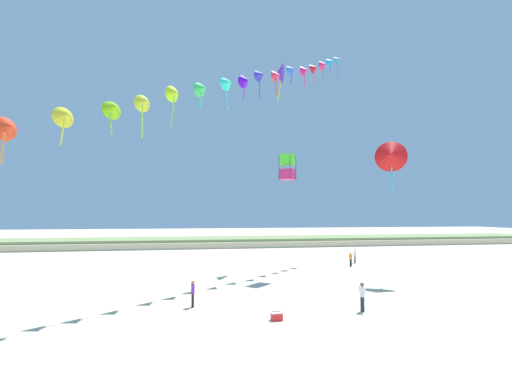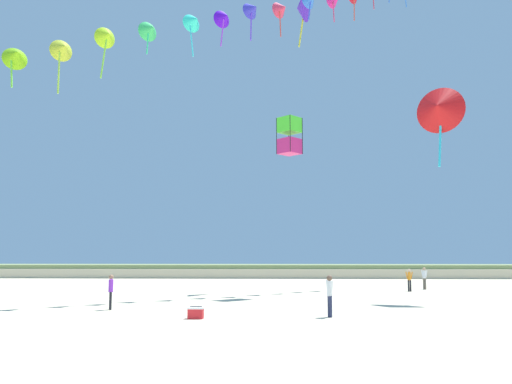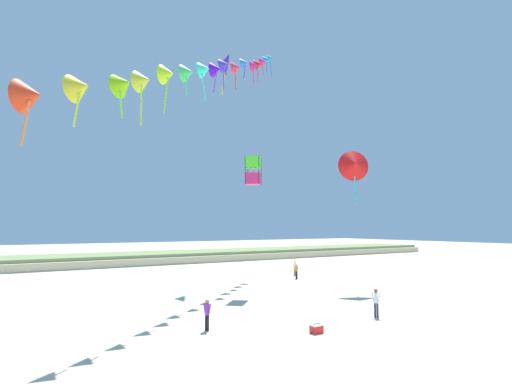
{
  "view_description": "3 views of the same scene",
  "coord_description": "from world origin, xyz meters",
  "px_view_note": "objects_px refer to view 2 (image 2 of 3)",
  "views": [
    {
      "loc": [
        -3.37,
        -15.04,
        5.34
      ],
      "look_at": [
        0.91,
        9.99,
        7.03
      ],
      "focal_mm": 24.0,
      "sensor_mm": 36.0,
      "label": 1
    },
    {
      "loc": [
        3.83,
        -18.14,
        2.29
      ],
      "look_at": [
        2.61,
        8.31,
        5.46
      ],
      "focal_mm": 38.0,
      "sensor_mm": 36.0,
      "label": 2
    },
    {
      "loc": [
        -12.29,
        -12.69,
        5.05
      ],
      "look_at": [
        1.73,
        9.32,
        7.35
      ],
      "focal_mm": 28.0,
      "sensor_mm": 36.0,
      "label": 3
    }
  ],
  "objects_px": {
    "person_near_right": "(330,293)",
    "person_near_left": "(409,278)",
    "person_far_left": "(424,277)",
    "large_kite_mid_trail": "(301,8)",
    "large_kite_high_solo": "(439,108)",
    "beach_cooler": "(196,313)",
    "person_mid_center": "(111,289)",
    "large_kite_low_lead": "(289,136)"
  },
  "relations": [
    {
      "from": "person_near_right",
      "to": "person_near_left",
      "type": "bearing_deg",
      "value": 66.95
    },
    {
      "from": "person_mid_center",
      "to": "large_kite_low_lead",
      "type": "bearing_deg",
      "value": 46.7
    },
    {
      "from": "large_kite_high_solo",
      "to": "person_near_left",
      "type": "bearing_deg",
      "value": 90.37
    },
    {
      "from": "large_kite_low_lead",
      "to": "large_kite_mid_trail",
      "type": "distance_m",
      "value": 13.62
    },
    {
      "from": "person_mid_center",
      "to": "large_kite_high_solo",
      "type": "relative_size",
      "value": 0.33
    },
    {
      "from": "beach_cooler",
      "to": "person_far_left",
      "type": "bearing_deg",
      "value": 54.54
    },
    {
      "from": "person_near_right",
      "to": "large_kite_mid_trail",
      "type": "distance_m",
      "value": 27.07
    },
    {
      "from": "person_near_right",
      "to": "person_far_left",
      "type": "xyz_separation_m",
      "value": [
        8.21,
        17.87,
        -0.03
      ]
    },
    {
      "from": "large_kite_mid_trail",
      "to": "beach_cooler",
      "type": "bearing_deg",
      "value": -104.34
    },
    {
      "from": "person_mid_center",
      "to": "beach_cooler",
      "type": "height_order",
      "value": "person_mid_center"
    },
    {
      "from": "large_kite_high_solo",
      "to": "person_far_left",
      "type": "bearing_deg",
      "value": 81.46
    },
    {
      "from": "person_mid_center",
      "to": "person_far_left",
      "type": "bearing_deg",
      "value": 41.38
    },
    {
      "from": "person_far_left",
      "to": "large_kite_high_solo",
      "type": "height_order",
      "value": "large_kite_high_solo"
    },
    {
      "from": "person_near_left",
      "to": "large_kite_low_lead",
      "type": "distance_m",
      "value": 12.64
    },
    {
      "from": "person_near_left",
      "to": "person_far_left",
      "type": "relative_size",
      "value": 0.97
    },
    {
      "from": "person_near_right",
      "to": "person_far_left",
      "type": "distance_m",
      "value": 19.67
    },
    {
      "from": "person_far_left",
      "to": "large_kite_mid_trail",
      "type": "relative_size",
      "value": 0.37
    },
    {
      "from": "large_kite_mid_trail",
      "to": "large_kite_high_solo",
      "type": "height_order",
      "value": "large_kite_mid_trail"
    },
    {
      "from": "person_mid_center",
      "to": "large_kite_low_lead",
      "type": "relative_size",
      "value": 0.68
    },
    {
      "from": "person_far_left",
      "to": "beach_cooler",
      "type": "height_order",
      "value": "person_far_left"
    },
    {
      "from": "large_kite_low_lead",
      "to": "large_kite_high_solo",
      "type": "xyz_separation_m",
      "value": [
        7.99,
        -3.21,
        0.73
      ]
    },
    {
      "from": "person_near_left",
      "to": "beach_cooler",
      "type": "distance_m",
      "value": 20.06
    },
    {
      "from": "person_near_right",
      "to": "large_kite_high_solo",
      "type": "relative_size",
      "value": 0.34
    },
    {
      "from": "person_near_left",
      "to": "large_kite_high_solo",
      "type": "xyz_separation_m",
      "value": [
        0.05,
        -7.87,
        9.39
      ]
    },
    {
      "from": "large_kite_low_lead",
      "to": "large_kite_high_solo",
      "type": "relative_size",
      "value": 0.48
    },
    {
      "from": "person_near_left",
      "to": "person_mid_center",
      "type": "xyz_separation_m",
      "value": [
        -15.9,
        -13.11,
        0.02
      ]
    },
    {
      "from": "person_near_left",
      "to": "beach_cooler",
      "type": "height_order",
      "value": "person_near_left"
    },
    {
      "from": "person_mid_center",
      "to": "beach_cooler",
      "type": "bearing_deg",
      "value": -36.97
    },
    {
      "from": "person_mid_center",
      "to": "large_kite_mid_trail",
      "type": "distance_m",
      "value": 27.07
    },
    {
      "from": "person_near_left",
      "to": "large_kite_low_lead",
      "type": "relative_size",
      "value": 0.67
    },
    {
      "from": "person_mid_center",
      "to": "large_kite_low_lead",
      "type": "xyz_separation_m",
      "value": [
        7.96,
        8.45,
        8.64
      ]
    },
    {
      "from": "large_kite_low_lead",
      "to": "large_kite_high_solo",
      "type": "distance_m",
      "value": 8.64
    },
    {
      "from": "large_kite_mid_trail",
      "to": "large_kite_high_solo",
      "type": "bearing_deg",
      "value": -56.46
    },
    {
      "from": "large_kite_low_lead",
      "to": "beach_cooler",
      "type": "relative_size",
      "value": 3.85
    },
    {
      "from": "person_near_right",
      "to": "person_mid_center",
      "type": "distance_m",
      "value": 9.59
    },
    {
      "from": "person_near_left",
      "to": "large_kite_low_lead",
      "type": "bearing_deg",
      "value": -149.56
    },
    {
      "from": "beach_cooler",
      "to": "large_kite_mid_trail",
      "type": "bearing_deg",
      "value": 75.66
    },
    {
      "from": "large_kite_low_lead",
      "to": "person_near_left",
      "type": "bearing_deg",
      "value": 30.44
    },
    {
      "from": "person_near_left",
      "to": "large_kite_high_solo",
      "type": "distance_m",
      "value": 12.25
    },
    {
      "from": "person_near_left",
      "to": "person_far_left",
      "type": "height_order",
      "value": "person_far_left"
    },
    {
      "from": "person_far_left",
      "to": "large_kite_mid_trail",
      "type": "xyz_separation_m",
      "value": [
        -8.42,
        0.25,
        20.14
      ]
    },
    {
      "from": "person_near_right",
      "to": "beach_cooler",
      "type": "relative_size",
      "value": 2.75
    }
  ]
}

